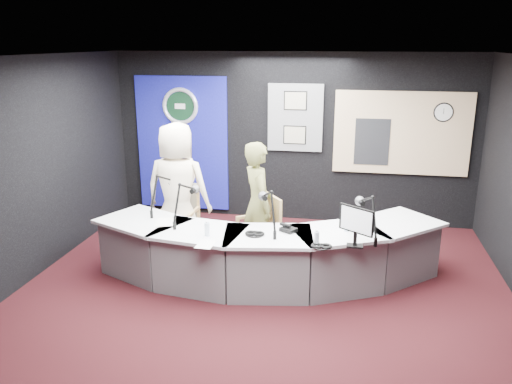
% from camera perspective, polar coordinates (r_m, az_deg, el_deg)
% --- Properties ---
extents(ground, '(6.00, 6.00, 0.00)m').
position_cam_1_polar(ground, '(6.23, 0.47, -11.94)').
color(ground, black).
rests_on(ground, ground).
extents(ceiling, '(6.00, 6.00, 0.02)m').
position_cam_1_polar(ceiling, '(5.48, 0.54, 14.76)').
color(ceiling, silver).
rests_on(ceiling, ground).
extents(wall_back, '(6.00, 0.02, 2.80)m').
position_cam_1_polar(wall_back, '(8.59, 4.02, 5.95)').
color(wall_back, black).
rests_on(wall_back, ground).
extents(wall_front, '(6.00, 0.02, 2.80)m').
position_cam_1_polar(wall_front, '(3.01, -9.86, -15.05)').
color(wall_front, black).
rests_on(wall_front, ground).
extents(wall_left, '(0.02, 6.00, 2.80)m').
position_cam_1_polar(wall_left, '(6.87, -24.98, 1.75)').
color(wall_left, black).
rests_on(wall_left, ground).
extents(broadcast_desk, '(4.50, 1.90, 0.75)m').
position_cam_1_polar(broadcast_desk, '(6.56, 0.89, -6.76)').
color(broadcast_desk, silver).
rests_on(broadcast_desk, ground).
extents(backdrop_panel, '(1.60, 0.05, 2.30)m').
position_cam_1_polar(backdrop_panel, '(9.00, -8.17, 5.34)').
color(backdrop_panel, navy).
rests_on(backdrop_panel, wall_back).
extents(agency_seal, '(0.63, 0.07, 0.63)m').
position_cam_1_polar(agency_seal, '(8.86, -8.43, 9.41)').
color(agency_seal, silver).
rests_on(agency_seal, backdrop_panel).
extents(seal_center, '(0.48, 0.01, 0.48)m').
position_cam_1_polar(seal_center, '(8.87, -8.42, 9.42)').
color(seal_center, black).
rests_on(seal_center, backdrop_panel).
extents(pinboard, '(0.90, 0.04, 1.10)m').
position_cam_1_polar(pinboard, '(8.50, 4.38, 8.22)').
color(pinboard, slate).
rests_on(pinboard, wall_back).
extents(framed_photo_upper, '(0.34, 0.02, 0.27)m').
position_cam_1_polar(framed_photo_upper, '(8.44, 4.40, 10.08)').
color(framed_photo_upper, gray).
rests_on(framed_photo_upper, pinboard).
extents(framed_photo_lower, '(0.34, 0.02, 0.27)m').
position_cam_1_polar(framed_photo_lower, '(8.52, 4.32, 6.33)').
color(framed_photo_lower, gray).
rests_on(framed_photo_lower, pinboard).
extents(booth_window_frame, '(2.12, 0.06, 1.32)m').
position_cam_1_polar(booth_window_frame, '(8.52, 15.86, 6.30)').
color(booth_window_frame, tan).
rests_on(booth_window_frame, wall_back).
extents(booth_glow, '(2.00, 0.02, 1.20)m').
position_cam_1_polar(booth_glow, '(8.51, 15.86, 6.29)').
color(booth_glow, '#FFEEA1').
rests_on(booth_glow, booth_window_frame).
extents(equipment_rack, '(0.55, 0.02, 0.75)m').
position_cam_1_polar(equipment_rack, '(8.49, 12.76, 5.45)').
color(equipment_rack, black).
rests_on(equipment_rack, booth_window_frame).
extents(wall_clock, '(0.28, 0.01, 0.28)m').
position_cam_1_polar(wall_clock, '(8.52, 20.11, 8.31)').
color(wall_clock, white).
rests_on(wall_clock, booth_window_frame).
extents(armchair_left, '(0.60, 0.60, 1.02)m').
position_cam_1_polar(armchair_left, '(7.45, -8.57, -2.94)').
color(armchair_left, tan).
rests_on(armchair_left, ground).
extents(armchair_right, '(0.69, 0.69, 0.88)m').
position_cam_1_polar(armchair_right, '(6.98, 0.21, -4.72)').
color(armchair_right, tan).
rests_on(armchair_right, ground).
extents(draped_jacket, '(0.50, 0.12, 0.70)m').
position_cam_1_polar(draped_jacket, '(7.65, -8.22, -1.54)').
color(draped_jacket, '#686457').
rests_on(draped_jacket, armchair_left).
extents(person_man, '(0.94, 0.62, 1.90)m').
position_cam_1_polar(person_man, '(7.32, -8.72, 0.31)').
color(person_man, '#FFECCB').
rests_on(person_man, ground).
extents(person_woman, '(0.66, 0.74, 1.71)m').
position_cam_1_polar(person_woman, '(6.84, 0.22, -1.46)').
color(person_woman, olive).
rests_on(person_woman, ground).
extents(computer_monitor, '(0.40, 0.30, 0.32)m').
position_cam_1_polar(computer_monitor, '(5.76, 11.07, -3.04)').
color(computer_monitor, black).
rests_on(computer_monitor, broadcast_desk).
extents(desk_phone, '(0.23, 0.22, 0.04)m').
position_cam_1_polar(desk_phone, '(6.21, 3.62, -4.19)').
color(desk_phone, black).
rests_on(desk_phone, broadcast_desk).
extents(headphones_near, '(0.21, 0.21, 0.04)m').
position_cam_1_polar(headphones_near, '(5.78, 7.29, -5.97)').
color(headphones_near, black).
rests_on(headphones_near, broadcast_desk).
extents(headphones_far, '(0.24, 0.24, 0.04)m').
position_cam_1_polar(headphones_far, '(6.09, -0.14, -4.64)').
color(headphones_far, black).
rests_on(headphones_far, broadcast_desk).
extents(paper_stack, '(0.32, 0.37, 0.00)m').
position_cam_1_polar(paper_stack, '(6.62, -10.12, -3.32)').
color(paper_stack, white).
rests_on(paper_stack, broadcast_desk).
extents(notepad, '(0.20, 0.27, 0.00)m').
position_cam_1_polar(notepad, '(5.85, -5.62, -5.81)').
color(notepad, white).
rests_on(notepad, broadcast_desk).
extents(boom_mic_a, '(0.24, 0.73, 0.60)m').
position_cam_1_polar(boom_mic_a, '(6.97, -10.27, 0.26)').
color(boom_mic_a, black).
rests_on(boom_mic_a, broadcast_desk).
extents(boom_mic_b, '(0.21, 0.73, 0.60)m').
position_cam_1_polar(boom_mic_b, '(6.52, -7.89, -0.76)').
color(boom_mic_b, black).
rests_on(boom_mic_b, broadcast_desk).
extents(boom_mic_c, '(0.36, 0.69, 0.60)m').
position_cam_1_polar(boom_mic_c, '(6.16, 1.42, -1.63)').
color(boom_mic_c, black).
rests_on(boom_mic_c, broadcast_desk).
extents(boom_mic_d, '(0.30, 0.71, 0.60)m').
position_cam_1_polar(boom_mic_d, '(6.10, 12.32, -2.21)').
color(boom_mic_d, black).
rests_on(boom_mic_d, broadcast_desk).
extents(water_bottles, '(1.68, 0.56, 0.18)m').
position_cam_1_polar(water_bottles, '(6.10, 2.39, -3.92)').
color(water_bottles, silver).
rests_on(water_bottles, broadcast_desk).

